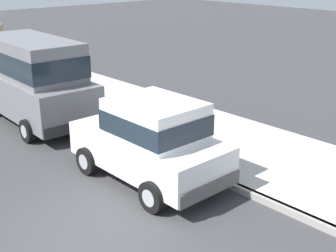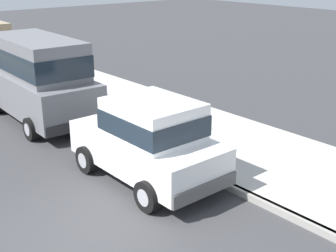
% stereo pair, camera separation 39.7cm
% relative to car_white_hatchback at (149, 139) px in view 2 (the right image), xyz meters
% --- Properties ---
extents(ground_plane, '(80.00, 80.00, 0.00)m').
position_rel_car_white_hatchback_xyz_m(ground_plane, '(-2.18, -1.13, -0.98)').
color(ground_plane, '#38383A').
extents(curb, '(0.16, 64.00, 0.14)m').
position_rel_car_white_hatchback_xyz_m(curb, '(1.02, -1.13, -0.91)').
color(curb, gray).
rests_on(curb, ground).
extents(sidewalk, '(3.60, 64.00, 0.14)m').
position_rel_car_white_hatchback_xyz_m(sidewalk, '(2.82, -1.13, -0.91)').
color(sidewalk, '#B7B5AD').
rests_on(sidewalk, ground).
extents(car_white_hatchback, '(1.97, 3.80, 1.88)m').
position_rel_car_white_hatchback_xyz_m(car_white_hatchback, '(0.00, 0.00, 0.00)').
color(car_white_hatchback, white).
rests_on(car_white_hatchback, ground).
extents(car_grey_van, '(2.26, 4.97, 2.52)m').
position_rel_car_white_hatchback_xyz_m(car_grey_van, '(0.05, 5.46, 0.42)').
color(car_grey_van, slate).
rests_on(car_grey_van, ground).
extents(dog_tan, '(0.53, 0.61, 0.49)m').
position_rel_car_white_hatchback_xyz_m(dog_tan, '(2.68, 1.52, -0.55)').
color(dog_tan, tan).
rests_on(dog_tan, sidewalk).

